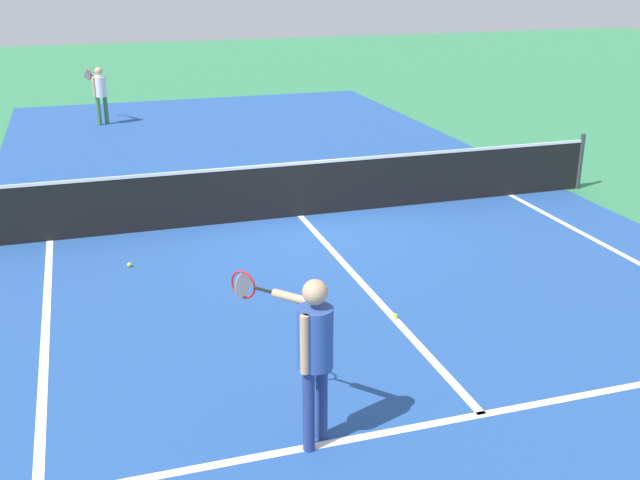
# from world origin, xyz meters

# --- Properties ---
(ground_plane) EXTENTS (60.00, 60.00, 0.00)m
(ground_plane) POSITION_xyz_m (0.00, 0.00, 0.00)
(ground_plane) COLOR #337F51
(court_surface_inbounds) EXTENTS (10.62, 24.40, 0.00)m
(court_surface_inbounds) POSITION_xyz_m (0.00, 0.00, 0.00)
(court_surface_inbounds) COLOR #234C93
(court_surface_inbounds) RESTS_ON ground_plane
(line_sideline_left) EXTENTS (0.10, 11.89, 0.01)m
(line_sideline_left) POSITION_xyz_m (-4.11, -5.95, 0.00)
(line_sideline_left) COLOR white
(line_sideline_left) RESTS_ON ground_plane
(line_service_near) EXTENTS (8.22, 0.10, 0.01)m
(line_service_near) POSITION_xyz_m (0.00, -6.40, 0.00)
(line_service_near) COLOR white
(line_service_near) RESTS_ON ground_plane
(line_center_service) EXTENTS (0.10, 6.40, 0.01)m
(line_center_service) POSITION_xyz_m (0.00, -3.20, 0.00)
(line_center_service) COLOR white
(line_center_service) RESTS_ON ground_plane
(net) EXTENTS (11.23, 0.09, 1.07)m
(net) POSITION_xyz_m (0.00, 0.00, 0.49)
(net) COLOR #33383D
(net) RESTS_ON ground_plane
(player_near) EXTENTS (0.72, 1.06, 1.63)m
(player_near) POSITION_xyz_m (-1.71, -6.33, 1.01)
(player_near) COLOR navy
(player_near) RESTS_ON ground_plane
(player_far) EXTENTS (0.55, 1.12, 1.50)m
(player_far) POSITION_xyz_m (-2.89, 9.01, 0.92)
(player_far) COLOR #3F7247
(player_far) RESTS_ON ground_plane
(tennis_ball_near_net) EXTENTS (0.07, 0.07, 0.07)m
(tennis_ball_near_net) POSITION_xyz_m (-2.99, -1.48, 0.03)
(tennis_ball_near_net) COLOR #CCE033
(tennis_ball_near_net) RESTS_ON ground_plane
(tennis_ball_mid_court) EXTENTS (0.07, 0.07, 0.07)m
(tennis_ball_mid_court) POSITION_xyz_m (0.01, -4.18, 0.03)
(tennis_ball_mid_court) COLOR #CCE033
(tennis_ball_mid_court) RESTS_ON ground_plane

